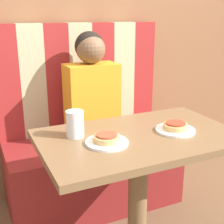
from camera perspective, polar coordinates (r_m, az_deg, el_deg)
wall_back at (r=2.30m, az=-7.07°, el=16.89°), size 7.00×0.05×2.60m
booth_seat at (r=2.27m, az=-3.44°, el=-10.74°), size 1.17×0.55×0.50m
booth_backrest at (r=2.25m, az=-5.89°, el=6.19°), size 1.17×0.09×0.76m
dining_table at (r=1.57m, az=4.92°, el=-8.16°), size 0.97×0.60×0.76m
person at (r=2.05m, az=-3.78°, el=4.39°), size 0.34×0.21×0.72m
plate_left at (r=1.42m, az=-0.95°, el=-5.57°), size 0.20×0.20×0.01m
plate_right at (r=1.59m, az=11.49°, el=-3.24°), size 0.20×0.20×0.01m
pizza_left at (r=1.41m, az=-0.95°, el=-4.76°), size 0.12×0.12×0.03m
pizza_right at (r=1.59m, az=11.53°, el=-2.51°), size 0.12×0.12×0.03m
drinking_cup at (r=1.49m, az=-6.80°, el=-2.18°), size 0.08×0.08×0.13m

